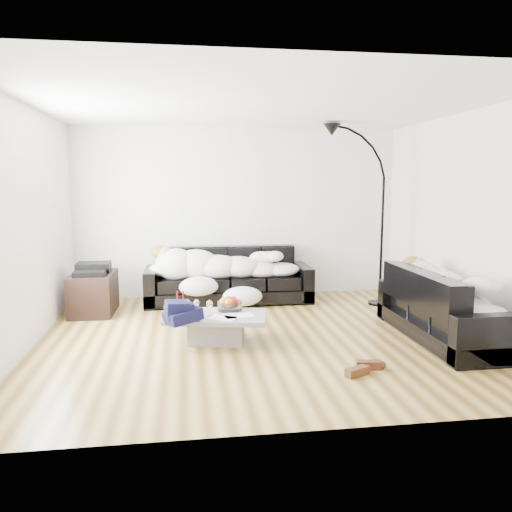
{
  "coord_description": "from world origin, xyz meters",
  "views": [
    {
      "loc": [
        -0.84,
        -5.51,
        1.76
      ],
      "look_at": [
        0.0,
        0.3,
        0.9
      ],
      "focal_mm": 35.0,
      "sensor_mm": 36.0,
      "label": 1
    }
  ],
  "objects": [
    {
      "name": "candle_right",
      "position": [
        -0.87,
        0.1,
        0.43
      ],
      "size": [
        0.05,
        0.05,
        0.22
      ],
      "primitive_type": "cylinder",
      "rotation": [
        0.0,
        0.0,
        -0.19
      ],
      "color": "maroon",
      "rests_on": "coffee_table"
    },
    {
      "name": "av_cabinet",
      "position": [
        -2.08,
        1.37,
        0.28
      ],
      "size": [
        0.57,
        0.82,
        0.55
      ],
      "primitive_type": "cube",
      "rotation": [
        0.0,
        0.0,
        -0.02
      ],
      "color": "black",
      "rests_on": "ground"
    },
    {
      "name": "wine_glass_b",
      "position": [
        -0.82,
        -0.13,
        0.41
      ],
      "size": [
        0.1,
        0.1,
        0.18
      ],
      "primitive_type": "cylinder",
      "rotation": [
        0.0,
        0.0,
        0.32
      ],
      "color": "white",
      "rests_on": "coffee_table"
    },
    {
      "name": "candle_left",
      "position": [
        -0.93,
        0.07,
        0.43
      ],
      "size": [
        0.05,
        0.05,
        0.23
      ],
      "primitive_type": "cylinder",
      "rotation": [
        0.0,
        0.0,
        -0.08
      ],
      "color": "maroon",
      "rests_on": "coffee_table"
    },
    {
      "name": "sleeper_right",
      "position": [
        2.07,
        -0.37,
        0.62
      ],
      "size": [
        0.7,
        1.66,
        0.41
      ],
      "primitive_type": null,
      "rotation": [
        0.0,
        0.0,
        1.57
      ],
      "color": "silver",
      "rests_on": "sofa_right"
    },
    {
      "name": "wall_right",
      "position": [
        2.5,
        0.0,
        1.3
      ],
      "size": [
        0.02,
        4.5,
        2.6
      ],
      "primitive_type": "cube",
      "color": "silver",
      "rests_on": "ground"
    },
    {
      "name": "wine_glass_c",
      "position": [
        -0.58,
        -0.17,
        0.4
      ],
      "size": [
        0.08,
        0.08,
        0.17
      ],
      "primitive_type": "cylinder",
      "rotation": [
        0.0,
        0.0,
        0.06
      ],
      "color": "white",
      "rests_on": "coffee_table"
    },
    {
      "name": "teal_cushion",
      "position": [
        2.01,
        0.23,
        0.72
      ],
      "size": [
        0.42,
        0.38,
        0.2
      ],
      "primitive_type": "ellipsoid",
      "rotation": [
        0.0,
        0.0,
        0.24
      ],
      "color": "#0B524E",
      "rests_on": "sofa_right"
    },
    {
      "name": "navy_jacket",
      "position": [
        -0.92,
        -0.36,
        0.49
      ],
      "size": [
        0.41,
        0.36,
        0.19
      ],
      "primitive_type": null,
      "rotation": [
        0.0,
        0.0,
        0.13
      ],
      "color": "black",
      "rests_on": "coffee_table"
    },
    {
      "name": "shoes",
      "position": [
        0.79,
        -1.23,
        0.04
      ],
      "size": [
        0.45,
        0.37,
        0.09
      ],
      "primitive_type": null,
      "rotation": [
        0.0,
        0.0,
        0.24
      ],
      "color": "#472311",
      "rests_on": "ground"
    },
    {
      "name": "fruit_bowl",
      "position": [
        -0.34,
        0.01,
        0.41
      ],
      "size": [
        0.32,
        0.32,
        0.17
      ],
      "primitive_type": "cylinder",
      "rotation": [
        0.0,
        0.0,
        0.16
      ],
      "color": "white",
      "rests_on": "coffee_table"
    },
    {
      "name": "coffee_table",
      "position": [
        -0.51,
        -0.14,
        0.16
      ],
      "size": [
        1.2,
        0.84,
        0.32
      ],
      "primitive_type": "cube",
      "rotation": [
        0.0,
        0.0,
        -0.2
      ],
      "color": "#939699",
      "rests_on": "ground"
    },
    {
      "name": "ceiling",
      "position": [
        0.0,
        0.0,
        2.6
      ],
      "size": [
        5.0,
        5.0,
        0.0
      ],
      "primitive_type": "plane",
      "color": "white",
      "rests_on": "ground"
    },
    {
      "name": "wall_left",
      "position": [
        -2.5,
        0.0,
        1.3
      ],
      "size": [
        0.02,
        4.5,
        2.6
      ],
      "primitive_type": "cube",
      "color": "silver",
      "rests_on": "ground"
    },
    {
      "name": "sleeper_back",
      "position": [
        -0.2,
        1.73,
        0.63
      ],
      "size": [
        2.07,
        0.71,
        0.41
      ],
      "primitive_type": null,
      "color": "silver",
      "rests_on": "sofa_back"
    },
    {
      "name": "newspaper_a",
      "position": [
        -0.27,
        -0.22,
        0.33
      ],
      "size": [
        0.36,
        0.3,
        0.01
      ],
      "primitive_type": "cube",
      "rotation": [
        0.0,
        0.0,
        0.18
      ],
      "color": "silver",
      "rests_on": "coffee_table"
    },
    {
      "name": "newspaper_b",
      "position": [
        -0.45,
        -0.31,
        0.33
      ],
      "size": [
        0.35,
        0.31,
        0.01
      ],
      "primitive_type": "cube",
      "rotation": [
        0.0,
        0.0,
        -0.5
      ],
      "color": "silver",
      "rests_on": "coffee_table"
    },
    {
      "name": "ground",
      "position": [
        0.0,
        0.0,
        0.0
      ],
      "size": [
        5.0,
        5.0,
        0.0
      ],
      "primitive_type": "plane",
      "color": "brown",
      "rests_on": "ground"
    },
    {
      "name": "floor_lamp",
      "position": [
        1.97,
        1.3,
        1.13
      ],
      "size": [
        0.84,
        0.39,
        2.26
      ],
      "primitive_type": null,
      "rotation": [
        0.0,
        0.0,
        -0.08
      ],
      "color": "black",
      "rests_on": "ground"
    },
    {
      "name": "sofa_right",
      "position": [
        2.07,
        -0.37,
        0.39
      ],
      "size": [
        0.83,
        1.94,
        0.78
      ],
      "primitive_type": "cube",
      "rotation": [
        0.0,
        0.0,
        1.57
      ],
      "color": "black",
      "rests_on": "ground"
    },
    {
      "name": "wall_back",
      "position": [
        0.0,
        2.25,
        1.3
      ],
      "size": [
        5.0,
        0.02,
        2.6
      ],
      "primitive_type": "cube",
      "color": "silver",
      "rests_on": "ground"
    },
    {
      "name": "stereo",
      "position": [
        -2.08,
        1.37,
        0.62
      ],
      "size": [
        0.45,
        0.35,
        0.13
      ],
      "primitive_type": "cube",
      "rotation": [
        0.0,
        0.0,
        0.02
      ],
      "color": "black",
      "rests_on": "av_cabinet"
    },
    {
      "name": "sofa_back",
      "position": [
        -0.2,
        1.78,
        0.4
      ],
      "size": [
        2.44,
        0.85,
        0.8
      ],
      "primitive_type": "cube",
      "color": "black",
      "rests_on": "ground"
    },
    {
      "name": "wine_glass_a",
      "position": [
        -0.72,
        -0.03,
        0.39
      ],
      "size": [
        0.07,
        0.07,
        0.15
      ],
      "primitive_type": "cylinder",
      "rotation": [
        0.0,
        0.0,
        0.13
      ],
      "color": "white",
      "rests_on": "coffee_table"
    }
  ]
}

